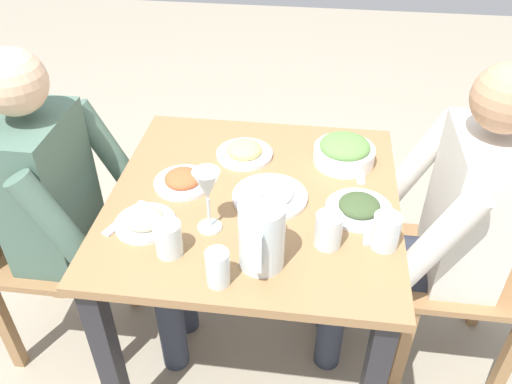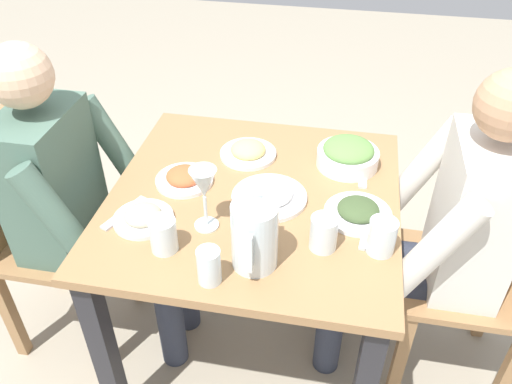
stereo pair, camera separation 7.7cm
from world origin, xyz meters
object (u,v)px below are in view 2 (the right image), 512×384
Objects in this scene: water_glass_near_left at (163,235)px; plate_fries at (248,151)px; chair_near at (36,227)px; water_pitcher at (255,236)px; water_glass_near_right at (324,233)px; wine_glass at (204,186)px; plate_dolmas at (358,211)px; water_glass_far_right at (209,266)px; chair_far at (495,272)px; salad_bowl at (348,154)px; diner_far at (438,229)px; water_glass_center at (382,237)px; plate_yoghurt at (269,194)px; dining_table at (254,226)px; diner_near at (82,201)px; plate_beans at (143,217)px; plate_rice_curry at (184,178)px.

plate_fries is at bearing 165.04° from water_glass_near_left.
water_pitcher reaches higher than chair_near.
water_glass_near_right is 0.51× the size of wine_glass.
plate_fries is 0.45m from plate_dolmas.
plate_dolmas is at bearing 132.41° from water_glass_far_right.
plate_fries is at bearing -166.54° from water_pitcher.
chair_far is 0.60m from salad_bowl.
diner_far is 11.71× the size of water_glass_center.
plate_dolmas is at bearing 56.56° from plate_fries.
water_glass_near_left is at bearing -42.15° from plate_yoghurt.
diner_near is at bearing -86.52° from dining_table.
water_pitcher reaches higher than chair_far.
plate_beans is at bearing -30.38° from plate_fries.
diner_far reaches higher than plate_rice_curry.
chair_far reaches higher than plate_dolmas.
plate_rice_curry is (-0.03, -0.23, 0.14)m from dining_table.
water_pitcher is at bearing -46.53° from plate_dolmas.
dining_table is at bearing 145.38° from water_glass_near_left.
salad_bowl is (-0.18, -0.50, 0.27)m from chair_far.
chair_near and chair_far have the same top height.
water_glass_near_right reaches higher than dining_table.
chair_near is 0.75× the size of diner_near.
diner_far is 6.81× the size of plate_beans.
diner_far is at bearing 139.15° from water_glass_center.
water_pitcher is 0.55m from salad_bowl.
plate_rice_curry is (0.19, -0.50, -0.03)m from salad_bowl.
diner_far reaches higher than water_glass_center.
wine_glass is (-0.02, -0.33, 0.09)m from water_glass_near_right.
plate_fries is 1.91× the size of water_glass_near_right.
water_glass_near_right is at bearing -66.95° from chair_far.
plate_rice_curry is 0.21m from plate_beans.
plate_fries reaches higher than dining_table.
diner_far is at bearing 123.81° from water_glass_far_right.
plate_dolmas is 0.49m from water_glass_far_right.
plate_dolmas is (0.00, 1.09, 0.25)m from chair_near.
chair_near is 1.00× the size of chair_far.
plate_beans is 0.67m from water_glass_center.
water_glass_near_left is at bearing 45.07° from plate_beans.
water_glass_center reaches higher than water_glass_near_left.
water_glass_center is at bearing 95.39° from water_glass_near_right.
plate_dolmas is 0.15m from water_glass_center.
diner_near is 11.82× the size of water_glass_near_right.
water_pitcher is at bearing 1.59° from plate_yoghurt.
water_glass_far_right is at bearing 65.67° from chair_near.
wine_glass is at bearing -73.17° from plate_dolmas.
plate_rice_curry is (-0.06, 0.55, 0.25)m from chair_near.
chair_far reaches higher than plate_rice_curry.
water_glass_center is at bearing 48.80° from plate_fries.
water_pitcher is at bearing 13.46° from plate_fries.
diner_near is at bearing -122.66° from water_glass_near_left.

